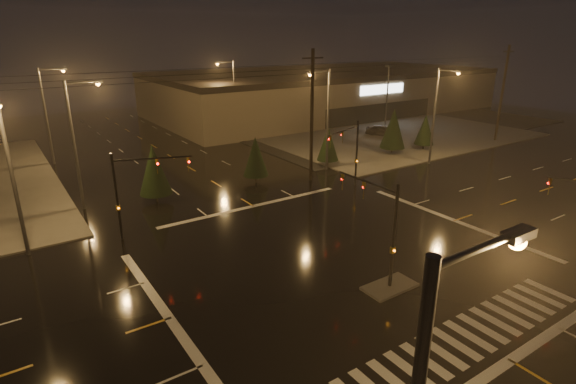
{
  "coord_description": "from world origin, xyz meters",
  "views": [
    {
      "loc": [
        -16.57,
        -18.71,
        13.06
      ],
      "look_at": [
        -0.53,
        5.19,
        3.0
      ],
      "focal_mm": 28.0,
      "sensor_mm": 36.0,
      "label": 1
    }
  ],
  "objects": [
    {
      "name": "stop_bar_near",
      "position": [
        0.0,
        -11.0,
        0.01
      ],
      "size": [
        16.0,
        0.5,
        0.01
      ],
      "primitive_type": "cube",
      "color": "beige",
      "rests_on": "ground"
    },
    {
      "name": "conifer_3",
      "position": [
        -6.11,
        16.45,
        2.76
      ],
      "size": [
        2.64,
        2.64,
        4.82
      ],
      "color": "black",
      "rests_on": "ground"
    },
    {
      "name": "sidewalk_ne",
      "position": [
        30.0,
        30.0,
        0.06
      ],
      "size": [
        36.0,
        36.0,
        0.12
      ],
      "primitive_type": "cube",
      "color": "#4A4842",
      "rests_on": "ground"
    },
    {
      "name": "utility_pole_2",
      "position": [
        38.0,
        14.0,
        6.13
      ],
      "size": [
        2.2,
        0.32,
        12.0
      ],
      "color": "black",
      "rests_on": "ground"
    },
    {
      "name": "retail_building",
      "position": [
        35.0,
        45.99,
        3.84
      ],
      "size": [
        60.2,
        28.3,
        7.2
      ],
      "color": "#675D49",
      "rests_on": "ground"
    },
    {
      "name": "streetlight_4",
      "position": [
        11.18,
        36.0,
        5.8
      ],
      "size": [
        2.77,
        0.32,
        10.0
      ],
      "color": "#38383A",
      "rests_on": "ground"
    },
    {
      "name": "conifer_4",
      "position": [
        3.29,
        16.25,
        2.52
      ],
      "size": [
        2.34,
        2.34,
        4.35
      ],
      "color": "black",
      "rests_on": "ground"
    },
    {
      "name": "streetlight_5",
      "position": [
        -16.0,
        11.18,
        5.8
      ],
      "size": [
        0.32,
        2.77,
        10.0
      ],
      "color": "#38383A",
      "rests_on": "ground"
    },
    {
      "name": "conifer_1",
      "position": [
        21.99,
        16.97,
        2.97
      ],
      "size": [
        2.9,
        2.9,
        5.24
      ],
      "color": "black",
      "rests_on": "ground"
    },
    {
      "name": "streetlight_1",
      "position": [
        -11.18,
        18.0,
        5.8
      ],
      "size": [
        2.77,
        0.32,
        10.0
      ],
      "color": "#38383A",
      "rests_on": "ground"
    },
    {
      "name": "utility_pole_1",
      "position": [
        8.0,
        14.0,
        6.13
      ],
      "size": [
        2.2,
        0.32,
        12.0
      ],
      "color": "black",
      "rests_on": "ground"
    },
    {
      "name": "streetlight_6",
      "position": [
        22.0,
        11.18,
        5.8
      ],
      "size": [
        0.32,
        2.77,
        10.0
      ],
      "color": "#38383A",
      "rests_on": "ground"
    },
    {
      "name": "streetlight_3",
      "position": [
        11.18,
        16.0,
        5.8
      ],
      "size": [
        2.77,
        0.32,
        10.0
      ],
      "color": "#38383A",
      "rests_on": "ground"
    },
    {
      "name": "conifer_0",
      "position": [
        12.29,
        16.83,
        2.45
      ],
      "size": [
        2.24,
        2.24,
        4.2
      ],
      "color": "black",
      "rests_on": "ground"
    },
    {
      "name": "ground",
      "position": [
        0.0,
        0.0,
        0.0
      ],
      "size": [
        140.0,
        140.0,
        0.0
      ],
      "primitive_type": "plane",
      "color": "black",
      "rests_on": "ground"
    },
    {
      "name": "crosswalk",
      "position": [
        0.0,
        -9.0,
        0.01
      ],
      "size": [
        15.0,
        2.6,
        0.01
      ],
      "primitive_type": "cube",
      "color": "beige",
      "rests_on": "ground"
    },
    {
      "name": "stop_bar_far",
      "position": [
        0.0,
        11.0,
        0.01
      ],
      "size": [
        16.0,
        0.5,
        0.01
      ],
      "primitive_type": "cube",
      "color": "beige",
      "rests_on": "ground"
    },
    {
      "name": "streetlight_2",
      "position": [
        -11.18,
        34.0,
        5.8
      ],
      "size": [
        2.77,
        0.32,
        10.0
      ],
      "color": "#38383A",
      "rests_on": "ground"
    },
    {
      "name": "car_parked",
      "position": [
        28.1,
        24.64,
        0.75
      ],
      "size": [
        4.03,
        4.63,
        1.51
      ],
      "primitive_type": "imported",
      "rotation": [
        0.0,
        0.0,
        0.62
      ],
      "color": "black",
      "rests_on": "ground"
    },
    {
      "name": "parking_lot",
      "position": [
        35.0,
        28.0,
        0.04
      ],
      "size": [
        50.0,
        24.0,
        0.08
      ],
      "primitive_type": "cube",
      "color": "black",
      "rests_on": "ground"
    },
    {
      "name": "conifer_2",
      "position": [
        26.46,
        16.09,
        2.49
      ],
      "size": [
        2.3,
        2.3,
        4.29
      ],
      "color": "black",
      "rests_on": "ground"
    },
    {
      "name": "signal_mast_ne",
      "position": [
        9.5,
        10.14,
        3.79
      ],
      "size": [
        4.84,
        1.86,
        6.0
      ],
      "color": "black",
      "rests_on": "ground"
    },
    {
      "name": "signal_mast_median",
      "position": [
        0.0,
        -3.07,
        3.75
      ],
      "size": [
        0.25,
        4.59,
        6.0
      ],
      "color": "black",
      "rests_on": "ground"
    },
    {
      "name": "median_island",
      "position": [
        0.0,
        -4.0,
        0.07
      ],
      "size": [
        3.0,
        1.6,
        0.15
      ],
      "primitive_type": "cube",
      "color": "#4A4842",
      "rests_on": "ground"
    },
    {
      "name": "signal_mast_nw",
      "position": [
        -9.5,
        10.14,
        3.79
      ],
      "size": [
        4.84,
        1.86,
        6.0
      ],
      "color": "black",
      "rests_on": "ground"
    }
  ]
}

